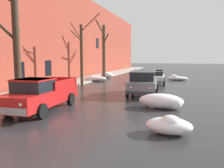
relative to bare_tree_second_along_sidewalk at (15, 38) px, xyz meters
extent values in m
cube|color=#A8A399|center=(-1.79, 7.29, -3.91)|extent=(3.17, 80.00, 0.13)
cube|color=brown|center=(-3.88, 7.29, 1.59)|extent=(0.60, 80.00, 11.12)
cube|color=black|center=(-3.59, 8.82, -2.29)|extent=(0.08, 1.10, 1.60)
cube|color=black|center=(-3.59, 4.59, -2.36)|extent=(0.08, 1.10, 1.60)
cube|color=black|center=(-3.59, 22.89, 1.02)|extent=(0.08, 1.10, 1.60)
ellipsoid|color=white|center=(-0.17, 17.48, -3.56)|extent=(1.68, 1.26, 0.82)
ellipsoid|color=white|center=(0.00, 17.27, -3.61)|extent=(0.86, 0.72, 0.72)
ellipsoid|color=white|center=(-0.66, 17.56, -3.76)|extent=(0.49, 0.41, 0.41)
ellipsoid|color=white|center=(9.09, 17.19, -3.73)|extent=(2.47, 1.07, 0.47)
ellipsoid|color=white|center=(8.82, 17.01, -3.66)|extent=(0.75, 0.62, 0.62)
ellipsoid|color=white|center=(8.57, 17.40, -3.63)|extent=(0.81, 0.68, 0.68)
ellipsoid|color=white|center=(-0.29, 2.30, -3.66)|extent=(2.22, 1.19, 0.62)
ellipsoid|color=white|center=(-0.66, 2.50, -3.69)|extent=(0.67, 0.56, 0.56)
ellipsoid|color=white|center=(-0.39, 2.14, -3.76)|extent=(0.49, 0.41, 0.41)
ellipsoid|color=white|center=(9.28, -3.02, -3.66)|extent=(1.71, 1.04, 0.62)
ellipsoid|color=white|center=(9.33, -3.09, -3.60)|extent=(0.88, 0.74, 0.74)
ellipsoid|color=white|center=(-0.10, 13.16, -3.67)|extent=(2.77, 1.00, 0.60)
ellipsoid|color=white|center=(-0.43, 13.02, -3.63)|extent=(0.80, 0.67, 0.67)
ellipsoid|color=white|center=(-0.84, 13.20, -3.71)|extent=(0.63, 0.53, 0.53)
ellipsoid|color=white|center=(8.59, 1.17, -3.56)|extent=(2.44, 1.25, 0.82)
ellipsoid|color=white|center=(8.17, 0.98, -3.70)|extent=(0.65, 0.54, 0.54)
ellipsoid|color=white|center=(9.32, 1.03, -3.63)|extent=(0.82, 0.68, 0.68)
cylinder|color=#382B1E|center=(0.09, -0.02, -0.31)|extent=(0.41, 0.41, 7.31)
cylinder|color=#382B1E|center=(-0.34, 0.68, 0.28)|extent=(1.01, 1.53, 0.92)
cylinder|color=#382B1E|center=(-0.23, -0.45, 0.38)|extent=(0.85, 1.05, 1.21)
cylinder|color=#423323|center=(0.09, 9.09, -1.00)|extent=(0.30, 0.30, 5.94)
cylinder|color=#423323|center=(1.10, 8.96, 2.13)|extent=(2.08, 0.35, 1.65)
cylinder|color=#423323|center=(0.00, 8.20, 1.23)|extent=(0.27, 1.82, 1.41)
cylinder|color=#423323|center=(-0.06, 8.34, 0.84)|extent=(0.42, 1.56, 0.91)
cylinder|color=#4C3D2D|center=(0.09, 15.67, -0.59)|extent=(0.43, 0.43, 6.75)
cylinder|color=#4C3D2D|center=(-0.32, 16.42, 0.96)|extent=(0.94, 1.59, 1.00)
cylinder|color=#4C3D2D|center=(0.57, 15.16, 1.15)|extent=(1.13, 1.21, 1.06)
cylinder|color=#4C3D2D|center=(-0.03, 16.43, 0.69)|extent=(0.42, 1.65, 1.34)
cylinder|color=#4C3D2D|center=(-0.10, 14.84, 2.44)|extent=(0.59, 1.83, 1.71)
cube|color=red|center=(2.55, -1.15, -3.23)|extent=(2.10, 5.34, 0.76)
cube|color=black|center=(2.59, -1.89, -2.53)|extent=(1.69, 1.76, 0.64)
cube|color=red|center=(2.59, -1.89, -2.25)|extent=(1.73, 1.82, 0.08)
cube|color=red|center=(3.35, -0.06, -2.63)|extent=(0.24, 2.52, 0.44)
cube|color=red|center=(1.64, -0.15, -2.63)|extent=(0.24, 2.52, 0.44)
cube|color=red|center=(2.41, 1.42, -2.63)|extent=(1.72, 0.19, 0.44)
cube|color=#B7B7BC|center=(2.69, -3.71, -3.43)|extent=(1.73, 0.21, 0.32)
sphere|color=white|center=(3.28, -3.72, -3.11)|extent=(0.16, 0.16, 0.16)
cylinder|color=black|center=(3.56, -2.68, -3.61)|extent=(0.26, 0.73, 0.72)
cylinder|color=black|center=(1.71, -2.78, -3.61)|extent=(0.26, 0.73, 0.72)
cylinder|color=black|center=(3.39, 0.47, -3.61)|extent=(0.26, 0.73, 0.72)
cylinder|color=black|center=(1.54, 0.37, -3.61)|extent=(0.26, 0.73, 0.72)
cube|color=slate|center=(6.88, 5.35, -3.23)|extent=(2.25, 4.47, 0.80)
cube|color=black|center=(6.88, 5.39, -2.49)|extent=(1.88, 3.15, 0.68)
cube|color=slate|center=(6.88, 5.39, -2.18)|extent=(1.92, 3.22, 0.06)
cube|color=#303032|center=(7.05, 3.24, -3.51)|extent=(1.88, 0.27, 0.22)
cube|color=#303032|center=(6.72, 7.46, -3.51)|extent=(1.88, 0.27, 0.22)
cylinder|color=black|center=(7.96, 4.08, -3.63)|extent=(0.23, 0.69, 0.68)
cylinder|color=black|center=(6.01, 3.93, -3.63)|extent=(0.23, 0.69, 0.68)
cylinder|color=black|center=(7.75, 6.76, -3.63)|extent=(0.23, 0.69, 0.68)
cylinder|color=black|center=(5.80, 6.61, -3.63)|extent=(0.23, 0.69, 0.68)
sphere|color=silver|center=(7.67, 3.25, -3.15)|extent=(0.14, 0.14, 0.14)
sphere|color=silver|center=(6.43, 3.16, -3.15)|extent=(0.14, 0.14, 0.14)
cube|color=silver|center=(6.97, 12.64, -3.37)|extent=(2.01, 4.31, 0.60)
cube|color=black|center=(6.95, 12.85, -2.81)|extent=(1.63, 2.28, 0.52)
cube|color=silver|center=(6.95, 12.85, -2.58)|extent=(1.67, 2.32, 0.06)
cube|color=slate|center=(7.10, 10.59, -3.55)|extent=(1.71, 0.23, 0.22)
cube|color=slate|center=(6.83, 14.68, -3.55)|extent=(1.71, 0.23, 0.22)
cylinder|color=black|center=(7.94, 11.40, -3.67)|extent=(0.22, 0.61, 0.60)
cylinder|color=black|center=(6.16, 11.28, -3.67)|extent=(0.22, 0.61, 0.60)
cylinder|color=black|center=(7.77, 13.99, -3.67)|extent=(0.22, 0.61, 0.60)
cylinder|color=black|center=(5.99, 13.88, -3.67)|extent=(0.22, 0.61, 0.60)
sphere|color=silver|center=(7.67, 10.60, -3.29)|extent=(0.14, 0.14, 0.14)
sphere|color=silver|center=(6.54, 10.52, -3.29)|extent=(0.14, 0.14, 0.14)
camera|label=1|loc=(9.70, -11.39, -1.12)|focal=36.22mm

